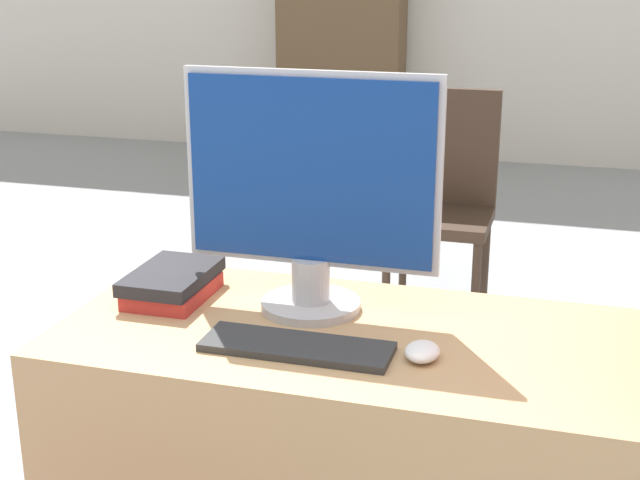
# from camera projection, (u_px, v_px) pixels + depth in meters

# --- Properties ---
(monitor) EXTENTS (0.57, 0.22, 0.53)m
(monitor) POSITION_uv_depth(u_px,v_px,m) (311.00, 192.00, 1.92)
(monitor) COLOR #B7B7BC
(monitor) RESTS_ON desk
(keyboard) EXTENTS (0.39, 0.13, 0.02)m
(keyboard) POSITION_uv_depth(u_px,v_px,m) (297.00, 347.00, 1.79)
(keyboard) COLOR #2D2D2D
(keyboard) RESTS_ON desk
(mouse) EXTENTS (0.07, 0.09, 0.03)m
(mouse) POSITION_uv_depth(u_px,v_px,m) (422.00, 352.00, 1.75)
(mouse) COLOR white
(mouse) RESTS_ON desk
(book_stack) EXTENTS (0.17, 0.25, 0.07)m
(book_stack) POSITION_uv_depth(u_px,v_px,m) (172.00, 284.00, 2.06)
(book_stack) COLOR #B72D28
(book_stack) RESTS_ON desk
(far_chair) EXTENTS (0.44, 0.44, 0.96)m
(far_chair) POSITION_uv_depth(u_px,v_px,m) (443.00, 192.00, 3.92)
(far_chair) COLOR #38281E
(far_chair) RESTS_ON ground_plane
(bookshelf_far) EXTENTS (0.94, 0.32, 1.73)m
(bookshelf_far) POSITION_uv_depth(u_px,v_px,m) (341.00, 46.00, 6.74)
(bookshelf_far) COLOR brown
(bookshelf_far) RESTS_ON ground_plane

